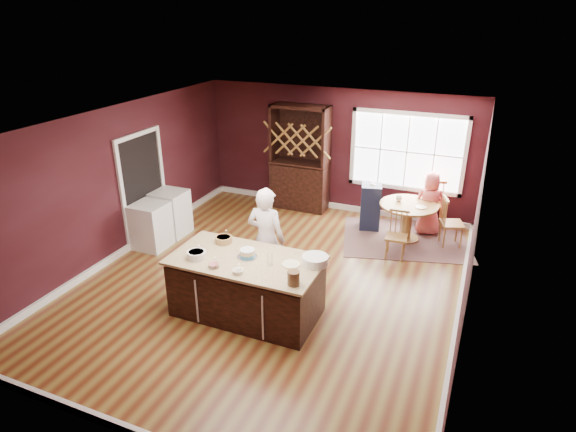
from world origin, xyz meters
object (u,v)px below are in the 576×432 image
object	(u,v)px
washer	(151,226)
seated_woman	(430,204)
dining_table	(408,214)
chair_north	(431,202)
kitchen_island	(247,287)
chair_east	(452,222)
chair_south	(396,235)
toddler	(375,190)
high_chair	(370,206)
dryer	(171,213)
baker	(266,239)
layer_cake	(247,253)
hutch	(300,158)

from	to	relation	value
washer	seated_woman	bearing A→B (deg)	29.11
dining_table	seated_woman	distance (m)	0.58
washer	dining_table	bearing A→B (deg)	26.48
chair_north	dining_table	bearing A→B (deg)	50.97
chair_north	kitchen_island	bearing A→B (deg)	46.78
chair_east	chair_south	xyz separation A→B (m)	(-0.88, -0.91, -0.05)
toddler	chair_east	bearing A→B (deg)	-10.12
high_chair	washer	size ratio (longest dim) A/B	1.12
dining_table	dryer	distance (m)	4.69
chair_north	toddler	bearing A→B (deg)	6.76
chair_east	dryer	distance (m)	5.50
kitchen_island	high_chair	distance (m)	3.81
baker	washer	size ratio (longest dim) A/B	1.97
dining_table	toddler	bearing A→B (deg)	154.98
layer_cake	toddler	bearing A→B (deg)	75.02
chair_north	hutch	bearing A→B (deg)	-15.36
chair_east	dryer	world-z (taller)	chair_east
dining_table	high_chair	xyz separation A→B (m)	(-0.80, 0.24, -0.04)
seated_woman	layer_cake	bearing A→B (deg)	46.63
layer_cake	high_chair	world-z (taller)	layer_cake
chair_north	dryer	size ratio (longest dim) A/B	1.20
dining_table	seated_woman	bearing A→B (deg)	52.75
chair_south	high_chair	size ratio (longest dim) A/B	0.91
layer_cake	high_chair	bearing A→B (deg)	75.30
kitchen_island	dryer	bearing A→B (deg)	144.93
layer_cake	dryer	bearing A→B (deg)	145.74
dryer	hutch	bearing A→B (deg)	50.87
layer_cake	chair_east	xyz separation A→B (m)	(2.58, 3.45, -0.48)
chair_east	toddler	world-z (taller)	chair_east
layer_cake	chair_north	world-z (taller)	chair_north
high_chair	layer_cake	bearing A→B (deg)	-118.69
layer_cake	toddler	xyz separation A→B (m)	(1.00, 3.74, -0.17)
baker	toddler	bearing A→B (deg)	-109.73
layer_cake	chair_south	xyz separation A→B (m)	(1.70, 2.55, -0.53)
kitchen_island	toddler	world-z (taller)	toddler
chair_south	toddler	distance (m)	1.43
chair_north	chair_south	bearing A→B (deg)	59.85
high_chair	washer	world-z (taller)	high_chair
baker	seated_woman	bearing A→B (deg)	-125.10
kitchen_island	washer	world-z (taller)	kitchen_island
washer	chair_east	bearing A→B (deg)	23.38
chair_north	washer	bearing A→B (deg)	15.27
layer_cake	washer	size ratio (longest dim) A/B	0.34
high_chair	dryer	world-z (taller)	high_chair
chair_north	seated_woman	size ratio (longest dim) A/B	0.84
chair_south	seated_woman	world-z (taller)	seated_woman
layer_cake	dryer	size ratio (longest dim) A/B	0.33
kitchen_island	washer	size ratio (longest dim) A/B	2.48
toddler	kitchen_island	bearing A→B (deg)	-104.74
layer_cake	chair_south	distance (m)	3.11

